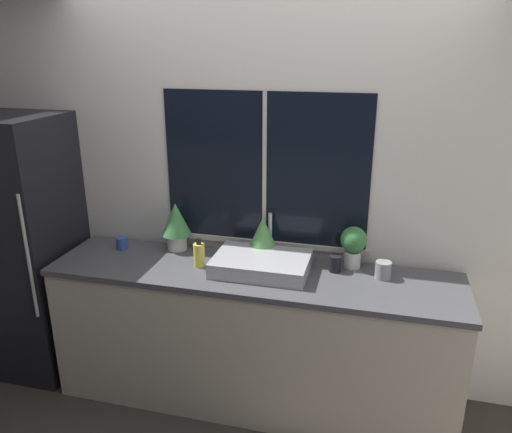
% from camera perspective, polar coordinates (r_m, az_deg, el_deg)
% --- Properties ---
extents(ground_plane, '(14.00, 14.00, 0.00)m').
position_cam_1_polar(ground_plane, '(3.25, -1.82, -22.99)').
color(ground_plane, '#38332D').
extents(wall_back, '(8.00, 0.09, 2.70)m').
position_cam_1_polar(wall_back, '(3.14, 1.14, 3.80)').
color(wall_back, silver).
rests_on(wall_back, ground_plane).
extents(wall_left, '(0.06, 7.00, 2.70)m').
position_cam_1_polar(wall_left, '(4.84, -22.62, 7.87)').
color(wall_left, silver).
rests_on(wall_left, ground_plane).
extents(counter, '(2.46, 0.59, 0.90)m').
position_cam_1_polar(counter, '(3.19, -0.46, -13.64)').
color(counter, beige).
rests_on(counter, ground_plane).
extents(refrigerator, '(0.63, 0.66, 1.77)m').
position_cam_1_polar(refrigerator, '(3.72, -24.79, -3.11)').
color(refrigerator, black).
rests_on(refrigerator, ground_plane).
extents(sink, '(0.56, 0.44, 0.29)m').
position_cam_1_polar(sink, '(2.97, 0.64, -5.38)').
color(sink, '#ADADB2').
rests_on(sink, counter).
extents(potted_plant_left, '(0.19, 0.19, 0.32)m').
position_cam_1_polar(potted_plant_left, '(3.26, -9.13, -0.72)').
color(potted_plant_left, white).
rests_on(potted_plant_left, counter).
extents(potted_plant_center, '(0.16, 0.16, 0.27)m').
position_cam_1_polar(potted_plant_center, '(3.10, 0.78, -2.06)').
color(potted_plant_center, white).
rests_on(potted_plant_center, counter).
extents(potted_plant_right, '(0.16, 0.16, 0.26)m').
position_cam_1_polar(potted_plant_right, '(3.03, 11.07, -3.06)').
color(potted_plant_right, white).
rests_on(potted_plant_right, counter).
extents(soap_bottle, '(0.07, 0.07, 0.18)m').
position_cam_1_polar(soap_bottle, '(3.03, -6.52, -4.33)').
color(soap_bottle, '#DBD14C').
rests_on(soap_bottle, counter).
extents(mug_black, '(0.07, 0.07, 0.10)m').
position_cam_1_polar(mug_black, '(3.00, 9.02, -5.33)').
color(mug_black, black).
rests_on(mug_black, counter).
extents(mug_blue, '(0.07, 0.07, 0.08)m').
position_cam_1_polar(mug_blue, '(3.40, -15.09, -2.95)').
color(mug_blue, '#3351AD').
rests_on(mug_blue, counter).
extents(mug_grey, '(0.09, 0.09, 0.10)m').
position_cam_1_polar(mug_grey, '(2.97, 14.32, -5.94)').
color(mug_grey, gray).
rests_on(mug_grey, counter).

